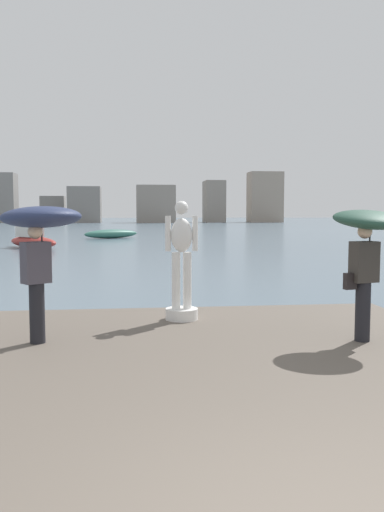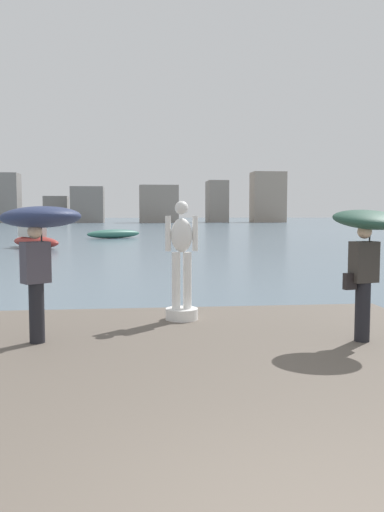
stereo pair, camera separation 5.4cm
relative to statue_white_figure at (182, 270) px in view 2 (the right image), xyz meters
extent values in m
plane|color=slate|center=(0.16, 33.37, -1.28)|extent=(400.00, 400.00, 0.00)
cube|color=#60564C|center=(0.16, -4.21, -1.08)|extent=(7.92, 10.84, 0.40)
cylinder|color=white|center=(0.00, 0.00, -0.78)|extent=(0.58, 0.58, 0.20)
cylinder|color=white|center=(-0.10, 0.00, -0.18)|extent=(0.15, 0.15, 1.00)
cylinder|color=white|center=(0.10, 0.00, -0.18)|extent=(0.15, 0.15, 1.00)
ellipsoid|color=white|center=(0.00, 0.00, 0.62)|extent=(0.38, 0.26, 0.60)
sphere|color=white|center=(0.00, 0.00, 1.10)|extent=(0.24, 0.24, 0.24)
cylinder|color=white|center=(-0.24, 0.00, 0.65)|extent=(0.10, 0.10, 0.62)
cylinder|color=white|center=(0.24, 0.00, 0.65)|extent=(0.10, 0.10, 0.62)
cylinder|color=black|center=(-2.26, -1.45, -0.44)|extent=(0.22, 0.22, 0.88)
cube|color=#47424C|center=(-2.26, -1.45, 0.30)|extent=(0.45, 0.41, 0.60)
sphere|color=beige|center=(-2.26, -1.45, 0.74)|extent=(0.21, 0.21, 0.21)
cylinder|color=#262626|center=(-2.18, -1.34, 0.61)|extent=(0.02, 0.02, 0.53)
ellipsoid|color=navy|center=(-2.18, -1.34, 0.95)|extent=(1.62, 1.62, 0.37)
cylinder|color=black|center=(2.51, -1.88, -0.44)|extent=(0.22, 0.22, 0.88)
cube|color=#38332D|center=(2.51, -1.88, 0.30)|extent=(0.42, 0.32, 0.60)
sphere|color=beige|center=(2.51, -1.88, 0.74)|extent=(0.21, 0.21, 0.21)
cylinder|color=#262626|center=(2.62, -1.82, 0.60)|extent=(0.02, 0.02, 0.50)
ellipsoid|color=#234738|center=(2.62, -1.82, 0.92)|extent=(1.30, 1.32, 0.40)
cube|color=black|center=(2.29, -1.91, 0.02)|extent=(0.20, 0.14, 0.24)
ellipsoid|color=#336B5B|center=(-2.64, 38.64, -0.89)|extent=(5.16, 3.81, 0.79)
ellipsoid|color=#9E2D28|center=(-7.26, 26.07, -0.90)|extent=(4.31, 4.66, 0.77)
cube|color=beige|center=(-7.50, 26.35, -0.20)|extent=(1.97, 2.05, 0.73)
cube|color=gray|center=(-31.29, 117.16, 4.41)|extent=(8.10, 5.56, 11.39)
cube|color=gray|center=(-19.36, 120.25, 1.84)|extent=(5.63, 4.25, 6.24)
cube|color=gray|center=(-11.42, 114.64, 2.84)|extent=(7.37, 6.30, 8.24)
cube|color=gray|center=(4.86, 113.09, 2.99)|extent=(8.83, 7.15, 8.55)
cube|color=gray|center=(19.12, 116.91, 3.68)|extent=(4.67, 7.50, 9.93)
cube|color=gray|center=(31.35, 115.56, 4.73)|extent=(7.86, 5.71, 12.03)
camera|label=1|loc=(-0.89, -9.22, 1.02)|focal=36.93mm
camera|label=2|loc=(-0.83, -9.22, 1.02)|focal=36.93mm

